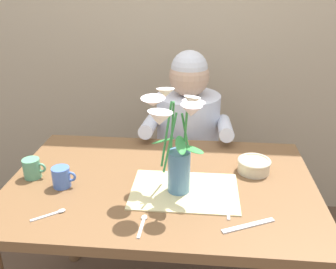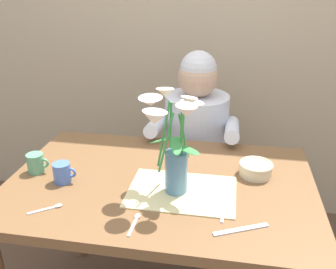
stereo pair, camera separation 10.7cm
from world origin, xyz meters
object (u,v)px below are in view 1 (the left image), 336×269
object	(u,v)px
dinner_knife	(248,226)
ceramic_mug	(62,177)
seated_person	(187,153)
ceramic_bowl	(254,165)
flower_vase	(177,139)
coffee_cup	(32,168)

from	to	relation	value
dinner_knife	ceramic_mug	size ratio (longest dim) A/B	2.04
seated_person	dinner_knife	bearing A→B (deg)	-77.45
ceramic_bowl	ceramic_mug	world-z (taller)	ceramic_mug
flower_vase	dinner_knife	xyz separation A→B (m)	(0.25, -0.18, -0.22)
ceramic_bowl	coffee_cup	bearing A→B (deg)	-171.80
ceramic_bowl	coffee_cup	world-z (taller)	coffee_cup
flower_vase	ceramic_bowl	distance (m)	0.40
flower_vase	coffee_cup	world-z (taller)	flower_vase
flower_vase	ceramic_mug	distance (m)	0.47
flower_vase	dinner_knife	bearing A→B (deg)	-36.23
ceramic_mug	ceramic_bowl	bearing A→B (deg)	13.84
flower_vase	coffee_cup	xyz separation A→B (m)	(-0.58, 0.06, -0.18)
coffee_cup	ceramic_mug	bearing A→B (deg)	-21.62
ceramic_bowl	ceramic_mug	bearing A→B (deg)	-166.16
seated_person	dinner_knife	size ratio (longest dim) A/B	5.97
flower_vase	ceramic_mug	world-z (taller)	flower_vase
dinner_knife	ceramic_bowl	bearing A→B (deg)	55.58
dinner_knife	seated_person	bearing A→B (deg)	79.58
coffee_cup	ceramic_mug	size ratio (longest dim) A/B	1.00
seated_person	ceramic_mug	distance (m)	0.85
dinner_knife	ceramic_mug	distance (m)	0.71
coffee_cup	ceramic_mug	world-z (taller)	same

